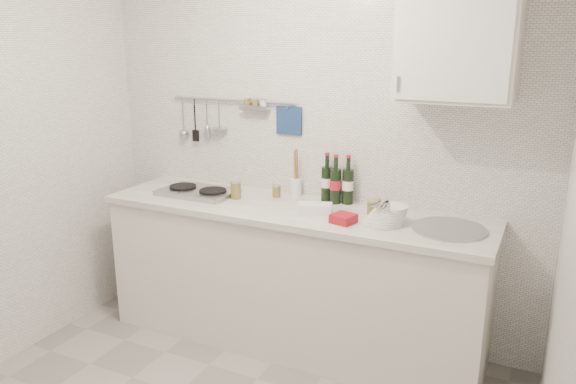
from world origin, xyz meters
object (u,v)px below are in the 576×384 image
Objects in this scene: plate_stack_hob at (199,190)px; wine_bottles at (337,179)px; utensil_crock at (296,185)px; wall_cabinet at (459,34)px; plate_stack_sink at (387,215)px.

plate_stack_hob is 0.95m from wine_bottles.
wine_bottles is at bearing -3.48° from utensil_crock.
plate_stack_hob is at bearing -177.20° from wall_cabinet.
wine_bottles is at bearing 11.15° from plate_stack_hob.
utensil_crock is (-0.70, 0.29, 0.02)m from plate_stack_sink.
utensil_crock is (-0.29, 0.02, -0.08)m from wine_bottles.
wall_cabinet is 2.67× the size of plate_stack_hob.
plate_stack_hob is 0.84× the size of wine_bottles.
wall_cabinet reaches higher than wine_bottles.
utensil_crock is (0.63, 0.20, 0.06)m from plate_stack_hob.
utensil_crock reaches higher than wine_bottles.
wall_cabinet is 2.19× the size of utensil_crock.
wall_cabinet is 1.91m from plate_stack_hob.
wall_cabinet is at bearing -8.38° from wine_bottles.
plate_stack_sink is 0.78× the size of wine_bottles.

